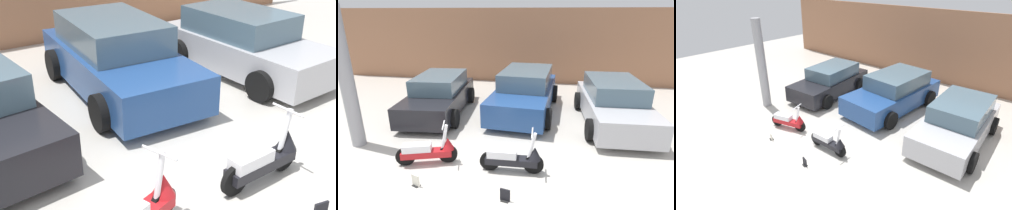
# 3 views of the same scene
# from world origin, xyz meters

# --- Properties ---
(ground_plane) EXTENTS (28.00, 28.00, 0.00)m
(ground_plane) POSITION_xyz_m (0.00, 0.00, 0.00)
(ground_plane) COLOR beige
(wall_back) EXTENTS (19.60, 0.12, 3.60)m
(wall_back) POSITION_xyz_m (0.00, 8.84, 1.80)
(wall_back) COLOR #9E6B4C
(wall_back) RESTS_ON ground_plane
(scooter_front_left) EXTENTS (1.38, 0.67, 0.99)m
(scooter_front_left) POSITION_xyz_m (-1.12, 0.75, 0.35)
(scooter_front_left) COLOR black
(scooter_front_left) RESTS_ON ground_plane
(scooter_front_right) EXTENTS (1.44, 0.52, 1.00)m
(scooter_front_right) POSITION_xyz_m (0.90, 0.74, 0.36)
(scooter_front_right) COLOR black
(scooter_front_right) RESTS_ON ground_plane
(car_rear_left) EXTENTS (2.18, 4.08, 1.34)m
(car_rear_left) POSITION_xyz_m (-2.23, 4.00, 0.64)
(car_rear_left) COLOR black
(car_rear_left) RESTS_ON ground_plane
(car_rear_center) EXTENTS (2.38, 4.52, 1.49)m
(car_rear_center) POSITION_xyz_m (0.74, 4.68, 0.71)
(car_rear_center) COLOR navy
(car_rear_center) RESTS_ON ground_plane
(car_rear_right) EXTENTS (2.13, 4.20, 1.40)m
(car_rear_right) POSITION_xyz_m (3.61, 4.02, 0.67)
(car_rear_right) COLOR #B7B7BC
(car_rear_right) RESTS_ON ground_plane
(placard_near_left_scooter) EXTENTS (0.20, 0.17, 0.26)m
(placard_near_left_scooter) POSITION_xyz_m (-1.04, -0.12, 0.11)
(placard_near_left_scooter) COLOR black
(placard_near_left_scooter) RESTS_ON ground_plane
(placard_near_right_scooter) EXTENTS (0.20, 0.15, 0.26)m
(placard_near_right_scooter) POSITION_xyz_m (0.86, -0.26, 0.11)
(placard_near_right_scooter) COLOR black
(placard_near_right_scooter) RESTS_ON ground_plane
(support_column_side) EXTENTS (0.35, 0.35, 3.60)m
(support_column_side) POSITION_xyz_m (-3.44, 1.31, 1.80)
(support_column_side) COLOR #99999E
(support_column_side) RESTS_ON ground_plane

